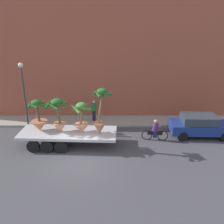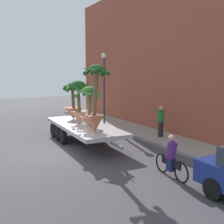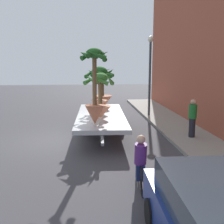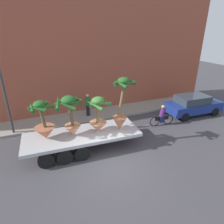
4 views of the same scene
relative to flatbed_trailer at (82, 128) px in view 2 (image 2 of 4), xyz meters
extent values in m
plane|color=#423F44|center=(1.24, -2.07, -0.77)|extent=(60.00, 60.00, 0.00)
cube|color=gray|center=(1.24, 4.03, -0.69)|extent=(24.00, 2.20, 0.15)
cube|color=#9E4C38|center=(1.24, 5.73, 4.01)|extent=(24.00, 1.20, 9.55)
cube|color=#B7BABF|center=(0.27, -0.01, 0.12)|extent=(6.41, 2.51, 0.18)
cylinder|color=black|center=(-1.70, 1.11, -0.37)|extent=(0.81, 0.26, 0.80)
cylinder|color=black|center=(-1.79, -0.95, -0.37)|extent=(0.81, 0.26, 0.80)
cylinder|color=black|center=(-0.82, 1.07, -0.37)|extent=(0.81, 0.26, 0.80)
cylinder|color=black|center=(-0.91, -0.99, -0.37)|extent=(0.81, 0.26, 0.80)
cylinder|color=black|center=(0.07, 1.03, -0.37)|extent=(0.81, 0.26, 0.80)
cylinder|color=black|center=(-0.03, -1.03, -0.37)|extent=(0.81, 0.26, 0.80)
cube|color=slate|center=(3.93, -0.18, -0.03)|extent=(1.00, 0.14, 0.10)
cone|color=#B26647|center=(-1.62, 0.19, 0.55)|extent=(1.05, 1.05, 0.67)
cylinder|color=brown|center=(-1.65, 0.19, 1.51)|extent=(0.28, 0.17, 1.26)
ellipsoid|color=#235B23|center=(-1.69, 0.19, 2.14)|extent=(0.63, 0.63, 0.39)
cone|color=#235B23|center=(-1.34, 0.19, 2.10)|extent=(0.20, 0.73, 0.34)
cone|color=#235B23|center=(-1.49, 0.57, 2.08)|extent=(0.88, 0.59, 0.42)
cone|color=#235B23|center=(-1.91, 0.52, 2.06)|extent=(0.77, 0.62, 0.48)
cone|color=#235B23|center=(-2.07, 0.14, 2.07)|extent=(0.30, 0.80, 0.43)
cone|color=#235B23|center=(-1.85, -0.21, 2.10)|extent=(0.91, 0.52, 0.37)
cone|color=#235B23|center=(-1.41, -0.13, 2.08)|extent=(0.79, 0.71, 0.42)
cone|color=tan|center=(-0.23, -0.03, 0.52)|extent=(0.86, 0.86, 0.61)
cylinder|color=brown|center=(-0.27, -0.03, 1.53)|extent=(0.29, 0.17, 1.43)
ellipsoid|color=#235B23|center=(-0.31, -0.03, 2.24)|extent=(0.76, 0.76, 0.48)
cone|color=#235B23|center=(0.23, 0.03, 2.18)|extent=(0.31, 1.10, 0.52)
cone|color=#235B23|center=(-0.11, 0.36, 2.16)|extent=(0.87, 0.58, 0.54)
cone|color=#235B23|center=(-0.53, 0.43, 2.17)|extent=(1.01, 0.63, 0.57)
cone|color=#235B23|center=(-0.83, 0.07, 2.17)|extent=(0.40, 1.08, 0.57)
cone|color=#235B23|center=(-0.54, -0.48, 2.17)|extent=(1.00, 0.65, 0.55)
cone|color=#235B23|center=(-0.08, -0.36, 2.18)|extent=(0.80, 0.63, 0.44)
cone|color=#B26647|center=(2.36, -0.37, 0.60)|extent=(0.80, 0.80, 0.78)
cylinder|color=brown|center=(2.46, -0.37, 2.02)|extent=(0.50, 0.17, 2.05)
ellipsoid|color=#235B23|center=(2.56, -0.37, 3.04)|extent=(0.63, 0.63, 0.40)
cone|color=#235B23|center=(2.96, -0.34, 2.97)|extent=(0.26, 0.84, 0.45)
cone|color=#235B23|center=(2.62, -0.02, 2.95)|extent=(0.77, 0.33, 0.49)
cone|color=#235B23|center=(2.29, -0.11, 2.98)|extent=(0.69, 0.70, 0.41)
cone|color=#235B23|center=(2.27, -0.59, 2.97)|extent=(0.61, 0.72, 0.44)
cone|color=#235B23|center=(2.71, -0.76, 3.00)|extent=(0.87, 0.50, 0.35)
cone|color=tan|center=(1.17, -0.09, 0.49)|extent=(0.96, 0.96, 0.55)
cylinder|color=brown|center=(1.20, -0.09, 1.40)|extent=(0.28, 0.18, 1.27)
ellipsoid|color=#428438|center=(1.23, -0.09, 2.03)|extent=(0.69, 0.69, 0.43)
cone|color=#428438|center=(1.61, -0.11, 1.94)|extent=(0.25, 0.78, 0.49)
cone|color=#428438|center=(1.38, 0.33, 1.94)|extent=(0.90, 0.49, 0.54)
cone|color=#428438|center=(0.91, 0.07, 1.95)|extent=(0.50, 0.76, 0.46)
cone|color=#428438|center=(0.88, -0.43, 1.96)|extent=(0.84, 0.86, 0.52)
cone|color=#428438|center=(1.44, -0.48, 1.97)|extent=(0.90, 0.60, 0.44)
torus|color=black|center=(6.68, 0.71, -0.43)|extent=(0.74, 0.12, 0.74)
torus|color=black|center=(5.59, 0.80, -0.43)|extent=(0.74, 0.12, 0.74)
cube|color=black|center=(6.13, 0.76, -0.25)|extent=(1.04, 0.14, 0.28)
cylinder|color=#51236B|center=(6.13, 0.76, 0.20)|extent=(0.47, 0.37, 0.65)
sphere|color=tan|center=(6.13, 0.76, 0.62)|extent=(0.24, 0.24, 0.24)
cube|color=navy|center=(6.13, 0.76, -0.33)|extent=(0.30, 0.26, 0.44)
cylinder|color=black|center=(8.09, 0.61, -0.45)|extent=(0.65, 0.22, 0.64)
cylinder|color=black|center=(1.69, 3.99, -0.19)|extent=(0.28, 0.28, 0.85)
cylinder|color=#1E702D|center=(1.69, 3.99, 0.54)|extent=(0.36, 0.36, 0.62)
sphere|color=tan|center=(1.69, 3.99, 0.97)|extent=(0.24, 0.24, 0.24)
cylinder|color=#383D42|center=(-3.50, 3.23, 1.63)|extent=(0.14, 0.14, 4.50)
sphere|color=#EAEACC|center=(-3.50, 3.23, 4.03)|extent=(0.36, 0.36, 0.36)
camera|label=1|loc=(3.16, -14.46, 6.89)|focal=38.81mm
camera|label=2|loc=(13.09, -5.60, 2.85)|focal=43.53mm
camera|label=3|loc=(13.43, -0.75, 2.75)|focal=44.73mm
camera|label=4|loc=(-1.69, -9.21, 5.55)|focal=30.83mm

